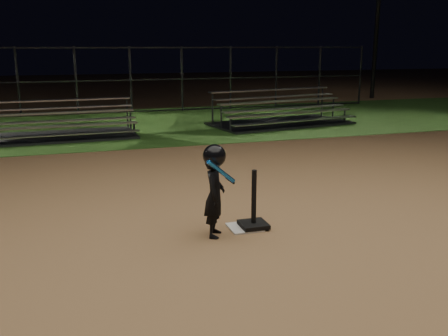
# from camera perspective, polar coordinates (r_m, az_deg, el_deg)

# --- Properties ---
(ground) EXTENTS (80.00, 80.00, 0.00)m
(ground) POSITION_cam_1_polar(r_m,az_deg,el_deg) (7.14, 2.40, -6.93)
(ground) COLOR olive
(ground) RESTS_ON ground
(grass_strip) EXTENTS (60.00, 8.00, 0.01)m
(grass_strip) POSITION_cam_1_polar(r_m,az_deg,el_deg) (16.63, -9.27, 5.02)
(grass_strip) COLOR #274D19
(grass_strip) RESTS_ON ground
(home_plate) EXTENTS (0.45, 0.45, 0.02)m
(home_plate) POSITION_cam_1_polar(r_m,az_deg,el_deg) (7.14, 2.40, -6.84)
(home_plate) COLOR beige
(home_plate) RESTS_ON ground
(batting_tee) EXTENTS (0.38, 0.38, 0.84)m
(batting_tee) POSITION_cam_1_polar(r_m,az_deg,el_deg) (7.09, 3.43, -5.55)
(batting_tee) COLOR black
(batting_tee) RESTS_ON home_plate
(child_batter) EXTENTS (0.50, 0.57, 1.28)m
(child_batter) POSITION_cam_1_polar(r_m,az_deg,el_deg) (6.65, -1.09, -2.34)
(child_batter) COLOR black
(child_batter) RESTS_ON ground
(bleacher_left) EXTENTS (4.24, 2.20, 1.02)m
(bleacher_left) POSITION_cam_1_polar(r_m,az_deg,el_deg) (14.69, -18.36, 4.12)
(bleacher_left) COLOR #A7A7AC
(bleacher_left) RESTS_ON ground
(bleacher_right) EXTENTS (4.83, 2.93, 1.11)m
(bleacher_right) POSITION_cam_1_polar(r_m,az_deg,el_deg) (16.42, 6.58, 5.78)
(bleacher_right) COLOR #B8B7BC
(bleacher_right) RESTS_ON ground
(backstop_fence) EXTENTS (20.08, 0.08, 2.50)m
(backstop_fence) POSITION_cam_1_polar(r_m,az_deg,el_deg) (19.45, -10.70, 9.93)
(backstop_fence) COLOR #38383D
(backstop_fence) RESTS_ON ground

